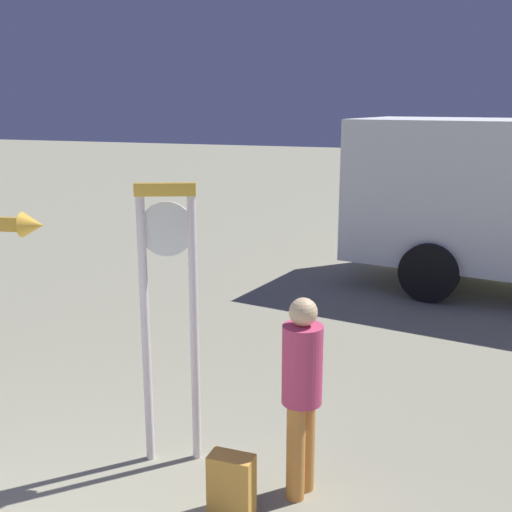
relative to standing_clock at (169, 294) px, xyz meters
name	(u,v)px	position (x,y,z in m)	size (l,w,h in m)	color
standing_clock	(169,294)	(0.00, 0.00, 0.00)	(0.47, 0.26, 2.37)	silver
person_near_clock	(302,388)	(1.16, -0.12, -0.57)	(0.31, 0.31, 1.59)	#D08439
backpack	(232,485)	(0.76, -0.55, -1.23)	(0.33, 0.22, 0.48)	gold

